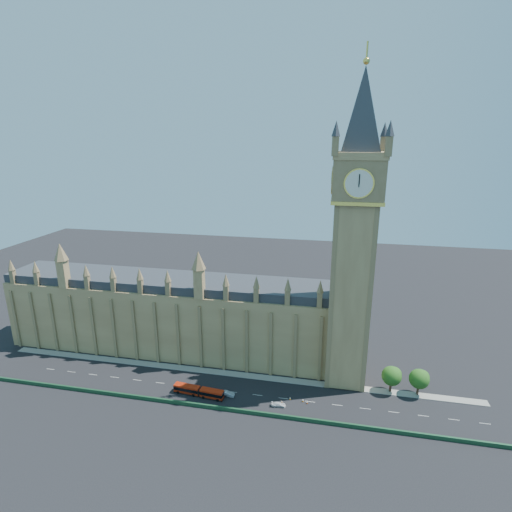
% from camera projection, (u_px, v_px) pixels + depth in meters
% --- Properties ---
extents(ground, '(400.00, 400.00, 0.00)m').
position_uv_depth(ground, '(220.00, 390.00, 124.41)').
color(ground, black).
rests_on(ground, ground).
extents(palace_westminster, '(120.00, 20.00, 28.00)m').
position_uv_depth(palace_westminster, '(170.00, 314.00, 145.97)').
color(palace_westminster, olive).
rests_on(palace_westminster, ground).
extents(elizabeth_tower, '(20.59, 20.59, 105.00)m').
position_uv_depth(elizabeth_tower, '(356.00, 214.00, 114.96)').
color(elizabeth_tower, olive).
rests_on(elizabeth_tower, ground).
extents(bridge_parapet, '(160.00, 0.60, 1.20)m').
position_uv_depth(bridge_parapet, '(211.00, 407.00, 115.78)').
color(bridge_parapet, '#1E4C2D').
rests_on(bridge_parapet, ground).
extents(kerb_north, '(160.00, 3.00, 0.16)m').
position_uv_depth(kerb_north, '(228.00, 373.00, 133.32)').
color(kerb_north, gray).
rests_on(kerb_north, ground).
extents(tree_east_near, '(6.00, 6.00, 8.50)m').
position_uv_depth(tree_east_near, '(392.00, 375.00, 122.34)').
color(tree_east_near, '#382619').
rests_on(tree_east_near, ground).
extents(tree_east_far, '(6.00, 6.00, 8.50)m').
position_uv_depth(tree_east_far, '(420.00, 378.00, 120.81)').
color(tree_east_far, '#382619').
rests_on(tree_east_far, ground).
extents(red_bus, '(16.07, 3.84, 2.71)m').
position_uv_depth(red_bus, '(199.00, 391.00, 121.62)').
color(red_bus, '#AF220B').
rests_on(red_bus, ground).
extents(car_grey, '(4.03, 1.89, 1.33)m').
position_uv_depth(car_grey, '(227.00, 394.00, 121.50)').
color(car_grey, '#45484E').
rests_on(car_grey, ground).
extents(car_silver, '(4.52, 1.67, 1.48)m').
position_uv_depth(car_silver, '(227.00, 394.00, 121.56)').
color(car_silver, '#B5B7BD').
rests_on(car_silver, ground).
extents(car_white, '(4.31, 2.20, 1.20)m').
position_uv_depth(car_white, '(279.00, 405.00, 116.84)').
color(car_white, silver).
rests_on(car_white, ground).
extents(cone_a, '(0.53, 0.53, 0.68)m').
position_uv_depth(cone_a, '(307.00, 403.00, 118.08)').
color(cone_a, black).
rests_on(cone_a, ground).
extents(cone_b, '(0.56, 0.56, 0.79)m').
position_uv_depth(cone_b, '(303.00, 400.00, 118.99)').
color(cone_b, black).
rests_on(cone_b, ground).
extents(cone_c, '(0.54, 0.54, 0.65)m').
position_uv_depth(cone_c, '(282.00, 402.00, 118.55)').
color(cone_c, black).
rests_on(cone_c, ground).
extents(cone_d, '(0.62, 0.62, 0.76)m').
position_uv_depth(cone_d, '(290.00, 398.00, 119.92)').
color(cone_d, black).
rests_on(cone_d, ground).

